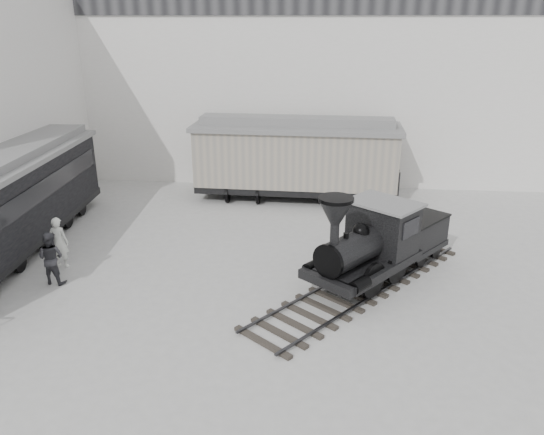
# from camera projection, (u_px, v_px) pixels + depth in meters

# --- Properties ---
(ground) EXTENTS (90.00, 90.00, 0.00)m
(ground) POSITION_uv_depth(u_px,v_px,m) (289.00, 341.00, 13.72)
(ground) COLOR #9E9E9B
(north_wall) EXTENTS (34.00, 2.51, 11.00)m
(north_wall) POSITION_uv_depth(u_px,v_px,m) (310.00, 69.00, 25.74)
(north_wall) COLOR silver
(north_wall) RESTS_ON ground
(locomotive) EXTENTS (7.24, 8.30, 3.21)m
(locomotive) POSITION_uv_depth(u_px,v_px,m) (376.00, 246.00, 16.56)
(locomotive) COLOR #29231E
(locomotive) RESTS_ON ground
(boxcar) EXTENTS (9.35, 3.18, 3.80)m
(boxcar) POSITION_uv_depth(u_px,v_px,m) (296.00, 157.00, 24.01)
(boxcar) COLOR black
(boxcar) RESTS_ON ground
(passenger_coach) EXTENTS (3.34, 12.59, 3.33)m
(passenger_coach) POSITION_uv_depth(u_px,v_px,m) (4.00, 205.00, 18.19)
(passenger_coach) COLOR black
(passenger_coach) RESTS_ON ground
(visitor_a) EXTENTS (0.67, 0.46, 1.76)m
(visitor_a) POSITION_uv_depth(u_px,v_px,m) (59.00, 242.00, 17.60)
(visitor_a) COLOR silver
(visitor_a) RESTS_ON ground
(visitor_b) EXTENTS (0.90, 0.74, 1.71)m
(visitor_b) POSITION_uv_depth(u_px,v_px,m) (51.00, 258.00, 16.52)
(visitor_b) COLOR #2E2E33
(visitor_b) RESTS_ON ground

